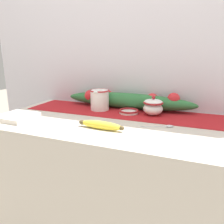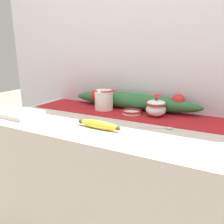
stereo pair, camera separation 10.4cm
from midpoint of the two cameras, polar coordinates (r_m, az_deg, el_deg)
name	(u,v)px [view 1 (the left image)]	position (r m, az deg, el deg)	size (l,w,h in m)	color
countertop	(112,201)	(1.30, -2.36, -22.30)	(1.21, 0.61, 0.93)	beige
back_wall	(132,63)	(1.33, 3.03, 12.78)	(2.01, 0.04, 2.40)	silver
table_runner	(123,112)	(1.22, 0.44, -0.08)	(1.11, 0.27, 0.00)	#A8191E
cream_pitcher	(100,99)	(1.26, -5.58, 3.35)	(0.11, 0.13, 0.12)	white
sugar_bowl	(153,107)	(1.16, 8.17, 1.37)	(0.11, 0.11, 0.10)	white
small_dish	(129,111)	(1.19, 1.92, 0.13)	(0.11, 0.11, 0.02)	white
banana	(101,125)	(0.96, -6.08, -3.48)	(0.22, 0.05, 0.04)	yellow
spoon	(167,126)	(1.00, 11.35, -3.64)	(0.14, 0.07, 0.01)	silver
napkin_stack	(17,117)	(1.22, -25.82, -1.17)	(0.17, 0.17, 0.02)	silver
poinsettia_garland	(128,100)	(1.29, 1.90, 3.05)	(0.79, 0.10, 0.11)	#2D6B38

